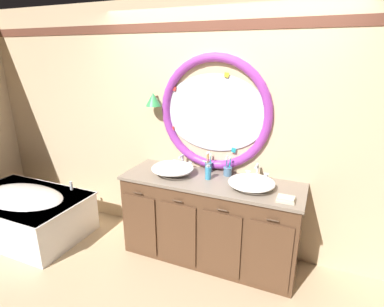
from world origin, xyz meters
TOP-DOWN VIEW (x-y plane):
  - ground_plane at (0.00, 0.00)m, footprint 14.00×14.00m
  - back_wall_assembly at (-0.00, 0.58)m, footprint 6.40×0.26m
  - vanity_counter at (0.05, 0.26)m, footprint 1.80×0.63m
  - bathtub at (-2.12, -0.19)m, footprint 1.46×0.90m
  - sink_basin_left at (-0.36, 0.23)m, footprint 0.43×0.43m
  - sink_basin_right at (0.46, 0.23)m, footprint 0.43×0.43m
  - faucet_set_left at (-0.36, 0.47)m, footprint 0.23×0.12m
  - faucet_set_right at (0.46, 0.47)m, footprint 0.23×0.13m
  - toothbrush_holder_left at (-0.05, 0.46)m, footprint 0.08×0.08m
  - toothbrush_holder_right at (0.17, 0.44)m, footprint 0.09×0.09m
  - soap_dispenser at (0.02, 0.26)m, footprint 0.06×0.06m
  - folded_hand_towel at (0.79, 0.07)m, footprint 0.15×0.11m

SIDE VIEW (x-z plane):
  - ground_plane at x=0.00m, z-range 0.00..0.00m
  - bathtub at x=-2.12m, z-range 0.00..0.59m
  - vanity_counter at x=0.05m, z-range 0.00..0.89m
  - folded_hand_towel at x=0.79m, z-range 0.88..0.92m
  - sink_basin_right at x=0.46m, z-range 0.88..0.98m
  - toothbrush_holder_right at x=0.17m, z-range 0.83..1.04m
  - faucet_set_left at x=-0.36m, z-range 0.87..1.01m
  - toothbrush_holder_left at x=-0.05m, z-range 0.83..1.05m
  - faucet_set_right at x=0.46m, z-range 0.87..1.03m
  - soap_dispenser at x=0.02m, z-range 0.87..1.03m
  - sink_basin_left at x=-0.36m, z-range 0.88..1.02m
  - back_wall_assembly at x=0.00m, z-range 0.02..2.62m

